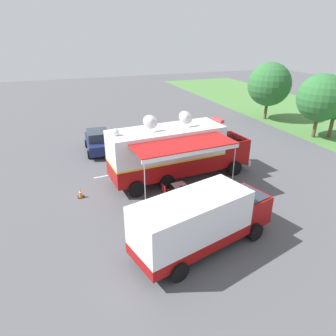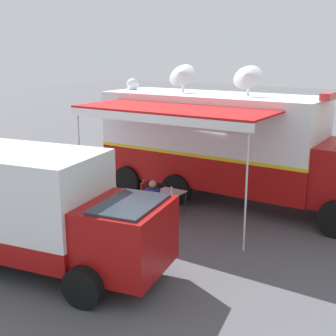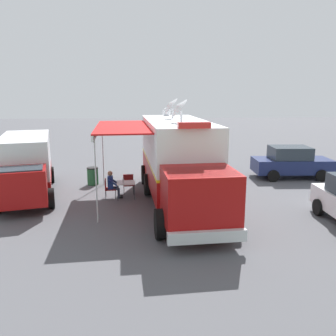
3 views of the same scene
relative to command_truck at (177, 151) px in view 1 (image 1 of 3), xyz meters
The scene contains 15 objects.
ground_plane 2.09m from the command_truck, 88.52° to the right, with size 100.00×100.00×0.00m, color #515156.
lot_stripe 4.01m from the command_truck, 126.55° to the right, with size 0.12×4.80×0.01m, color silver.
command_truck is the anchor object (origin of this frame).
folding_table 2.73m from the command_truck, 18.96° to the right, with size 0.85×0.85×0.73m.
water_bottle 2.70m from the command_truck, 14.36° to the right, with size 0.07×0.07×0.22m.
folding_chair_at_table 3.50m from the command_truck, 15.18° to the right, with size 0.51×0.51×0.87m.
folding_chair_beside_table 3.10m from the command_truck, 36.46° to the right, with size 0.51×0.51×0.87m.
seated_responder 3.28m from the command_truck, 16.37° to the right, with size 0.68×0.58×1.25m.
trash_bin 5.46m from the command_truck, 38.32° to the right, with size 0.57×0.57×0.91m.
traffic_cone 6.50m from the command_truck, 86.36° to the right, with size 0.36×0.36×0.58m.
support_truck 7.16m from the command_truck, 14.02° to the right, with size 3.65×7.09×2.70m.
car_behind_truck 7.95m from the command_truck, 148.78° to the right, with size 4.27×2.15×1.76m.
car_far_corner 7.07m from the command_truck, 152.15° to the left, with size 2.09×4.24×1.76m.
tree_far_left 18.13m from the command_truck, 124.90° to the left, with size 4.54×4.54×6.03m.
tree_left_of_centre 15.45m from the command_truck, 102.92° to the left, with size 4.13×4.13×5.68m.
Camera 1 is at (16.64, -6.17, 8.92)m, focal length 32.23 mm.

